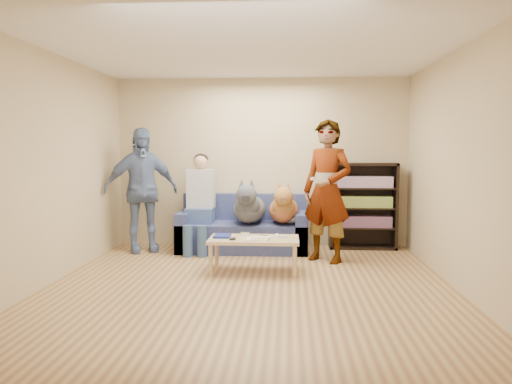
# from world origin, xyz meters

# --- Properties ---
(ground) EXTENTS (5.00, 5.00, 0.00)m
(ground) POSITION_xyz_m (0.00, 0.00, 0.00)
(ground) COLOR olive
(ground) RESTS_ON ground
(ceiling) EXTENTS (5.00, 5.00, 0.00)m
(ceiling) POSITION_xyz_m (0.00, 0.00, 2.60)
(ceiling) COLOR white
(ceiling) RESTS_ON ground
(wall_back) EXTENTS (4.50, 0.00, 4.50)m
(wall_back) POSITION_xyz_m (0.00, 2.50, 1.30)
(wall_back) COLOR tan
(wall_back) RESTS_ON ground
(wall_front) EXTENTS (4.50, 0.00, 4.50)m
(wall_front) POSITION_xyz_m (0.00, -2.50, 1.30)
(wall_front) COLOR tan
(wall_front) RESTS_ON ground
(wall_left) EXTENTS (0.00, 5.00, 5.00)m
(wall_left) POSITION_xyz_m (-2.25, 0.00, 1.30)
(wall_left) COLOR tan
(wall_left) RESTS_ON ground
(wall_right) EXTENTS (0.00, 5.00, 5.00)m
(wall_right) POSITION_xyz_m (2.25, 0.00, 1.30)
(wall_right) COLOR tan
(wall_right) RESTS_ON ground
(blanket) EXTENTS (0.47, 0.39, 0.16)m
(blanket) POSITION_xyz_m (0.46, 1.96, 0.51)
(blanket) COLOR #A9A9AE
(blanket) RESTS_ON sofa
(person_standing_right) EXTENTS (0.83, 0.76, 1.90)m
(person_standing_right) POSITION_xyz_m (0.94, 1.40, 0.95)
(person_standing_right) COLOR gray
(person_standing_right) RESTS_ON ground
(person_standing_left) EXTENTS (1.15, 0.87, 1.82)m
(person_standing_left) POSITION_xyz_m (-1.74, 1.88, 0.91)
(person_standing_left) COLOR #718BB5
(person_standing_left) RESTS_ON ground
(held_controller) EXTENTS (0.07, 0.14, 0.03)m
(held_controller) POSITION_xyz_m (0.74, 1.20, 1.13)
(held_controller) COLOR silver
(held_controller) RESTS_ON person_standing_right
(notebook_blue) EXTENTS (0.20, 0.26, 0.03)m
(notebook_blue) POSITION_xyz_m (-0.40, 0.82, 0.43)
(notebook_blue) COLOR navy
(notebook_blue) RESTS_ON coffee_table
(papers) EXTENTS (0.26, 0.20, 0.02)m
(papers) POSITION_xyz_m (0.05, 0.67, 0.43)
(papers) COLOR white
(papers) RESTS_ON coffee_table
(magazine) EXTENTS (0.22, 0.17, 0.01)m
(magazine) POSITION_xyz_m (0.08, 0.69, 0.44)
(magazine) COLOR beige
(magazine) RESTS_ON coffee_table
(camera_silver) EXTENTS (0.11, 0.06, 0.05)m
(camera_silver) POSITION_xyz_m (-0.12, 0.89, 0.45)
(camera_silver) COLOR silver
(camera_silver) RESTS_ON coffee_table
(controller_a) EXTENTS (0.04, 0.13, 0.03)m
(controller_a) POSITION_xyz_m (0.28, 0.87, 0.43)
(controller_a) COLOR white
(controller_a) RESTS_ON coffee_table
(controller_b) EXTENTS (0.09, 0.06, 0.03)m
(controller_b) POSITION_xyz_m (0.36, 0.79, 0.43)
(controller_b) COLOR silver
(controller_b) RESTS_ON coffee_table
(headphone_cup_a) EXTENTS (0.07, 0.07, 0.02)m
(headphone_cup_a) POSITION_xyz_m (0.20, 0.75, 0.43)
(headphone_cup_a) COLOR white
(headphone_cup_a) RESTS_ON coffee_table
(headphone_cup_b) EXTENTS (0.07, 0.07, 0.02)m
(headphone_cup_b) POSITION_xyz_m (0.20, 0.83, 0.43)
(headphone_cup_b) COLOR silver
(headphone_cup_b) RESTS_ON coffee_table
(pen_orange) EXTENTS (0.13, 0.06, 0.01)m
(pen_orange) POSITION_xyz_m (-0.02, 0.61, 0.42)
(pen_orange) COLOR #C6571C
(pen_orange) RESTS_ON coffee_table
(pen_black) EXTENTS (0.13, 0.08, 0.01)m
(pen_black) POSITION_xyz_m (0.12, 0.95, 0.42)
(pen_black) COLOR black
(pen_black) RESTS_ON coffee_table
(wallet) EXTENTS (0.07, 0.12, 0.02)m
(wallet) POSITION_xyz_m (-0.25, 0.65, 0.43)
(wallet) COLOR black
(wallet) RESTS_ON coffee_table
(sofa) EXTENTS (1.90, 0.85, 0.82)m
(sofa) POSITION_xyz_m (-0.25, 2.10, 0.28)
(sofa) COLOR #515B93
(sofa) RESTS_ON ground
(person_seated) EXTENTS (0.40, 0.73, 1.47)m
(person_seated) POSITION_xyz_m (-0.88, 1.97, 0.77)
(person_seated) COLOR #3E5688
(person_seated) RESTS_ON sofa
(dog_gray) EXTENTS (0.47, 1.28, 0.68)m
(dog_gray) POSITION_xyz_m (-0.15, 1.91, 0.67)
(dog_gray) COLOR #4A4E54
(dog_gray) RESTS_ON sofa
(dog_tan) EXTENTS (0.44, 1.18, 0.63)m
(dog_tan) POSITION_xyz_m (0.36, 1.96, 0.65)
(dog_tan) COLOR #A85D33
(dog_tan) RESTS_ON sofa
(coffee_table) EXTENTS (1.10, 0.60, 0.42)m
(coffee_table) POSITION_xyz_m (0.00, 0.77, 0.37)
(coffee_table) COLOR tan
(coffee_table) RESTS_ON ground
(bookshelf) EXTENTS (1.00, 0.34, 1.30)m
(bookshelf) POSITION_xyz_m (1.55, 2.33, 0.68)
(bookshelf) COLOR black
(bookshelf) RESTS_ON ground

